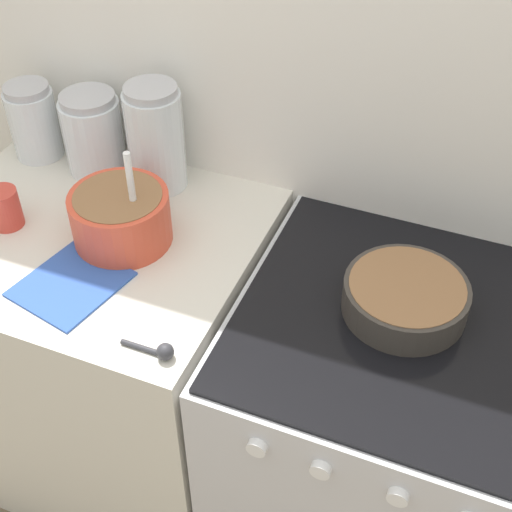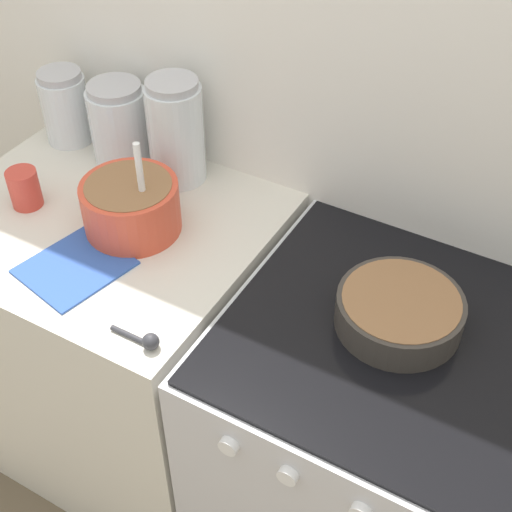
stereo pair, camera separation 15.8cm
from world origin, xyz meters
name	(u,v)px [view 1 (the left image)]	position (x,y,z in m)	size (l,w,h in m)	color
wall_back	(301,79)	(0.00, 0.71, 1.20)	(4.63, 0.05, 2.40)	white
countertop_cabinet	(111,353)	(-0.41, 0.34, 0.45)	(0.81, 0.69, 0.89)	silver
stove	(383,443)	(0.38, 0.34, 0.45)	(0.73, 0.71, 0.89)	silver
mixing_bowl	(121,215)	(-0.31, 0.36, 0.97)	(0.23, 0.23, 0.25)	#D84C33
baking_pan	(405,297)	(0.36, 0.38, 0.93)	(0.26, 0.26, 0.07)	#38332D
storage_jar_left	(35,126)	(-0.70, 0.59, 0.98)	(0.13, 0.13, 0.21)	silver
storage_jar_middle	(94,138)	(-0.52, 0.59, 0.99)	(0.16, 0.16, 0.22)	silver
storage_jar_right	(156,144)	(-0.33, 0.59, 1.01)	(0.14, 0.14, 0.28)	silver
tin_can	(5,208)	(-0.60, 0.30, 0.94)	(0.08, 0.08, 0.10)	#CC3F33
recipe_page	(71,284)	(-0.34, 0.18, 0.90)	(0.24, 0.26, 0.01)	#3359B2
measuring_spoon	(160,351)	(-0.06, 0.07, 0.91)	(0.12, 0.04, 0.04)	#333338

